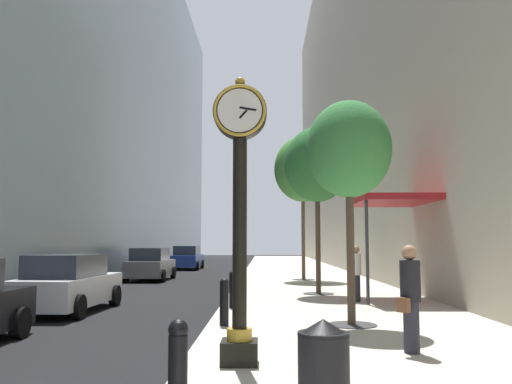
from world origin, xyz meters
The scene contains 20 objects.
ground_plane centered at (0.00, 27.00, 0.00)m, with size 110.00×110.00×0.00m, color black.
sidewalk_right centered at (3.33, 30.00, 0.07)m, with size 6.66×80.00×0.14m, color beige.
building_block_left centered at (-11.91, 30.00, 14.33)m, with size 9.00×80.00×28.67m.
building_block_right centered at (11.16, 30.00, 14.41)m, with size 9.00×80.00×28.82m.
street_clock centered at (0.91, 5.51, 2.57)m, with size 0.84×0.55×4.42m.
bollard_nearest centered at (0.40, 2.92, 0.68)m, with size 0.21×0.21×1.03m.
bollard_third centered at (0.40, 9.21, 0.68)m, with size 0.21×0.21×1.03m.
bollard_fourth centered at (0.40, 12.36, 0.68)m, with size 0.21×0.21×1.03m.
bollard_fifth centered at (0.40, 15.51, 0.68)m, with size 0.21×0.21×1.03m.
bollard_sixth centered at (0.40, 18.65, 0.68)m, with size 0.21×0.21×1.03m.
street_tree_near centered at (3.21, 9.31, 4.05)m, with size 1.93×1.93×5.06m.
street_tree_mid_near centered at (3.21, 16.47, 4.77)m, with size 2.38×2.38×6.03m.
street_tree_mid_far centered at (3.21, 23.64, 5.61)m, with size 2.86×2.86×7.14m.
trash_bin centered at (1.88, 2.83, 0.68)m, with size 0.53×0.53×1.05m.
pedestrian_walking centered at (3.72, 6.36, 1.09)m, with size 0.52×0.50×1.78m.
pedestrian_by_clock centered at (4.13, 13.99, 1.06)m, with size 0.45×0.45×1.73m.
storefront_awning centered at (5.42, 14.81, 3.28)m, with size 2.40×3.60×3.30m.
car_white_near centered at (-4.29, 12.47, 0.79)m, with size 2.09×4.39×1.62m.
car_grey_mid centered at (-4.67, 25.13, 0.82)m, with size 2.10×4.24×1.68m.
car_blue_far centered at (-4.41, 36.56, 0.83)m, with size 2.08×4.59×1.72m.
Camera 1 is at (1.28, -2.62, 1.96)m, focal length 37.12 mm.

